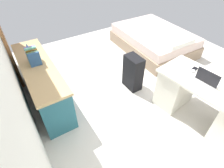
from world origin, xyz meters
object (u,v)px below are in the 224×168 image
object	(u,v)px
desk	(204,102)
bed	(154,40)
credenza	(43,83)
suitcase_black	(133,73)
laptop	(208,79)
computer_mouse	(193,71)
cell_phone_by_mouse	(194,69)
figurine_small	(27,46)

from	to	relation	value
desk	bed	world-z (taller)	desk
credenza	suitcase_black	world-z (taller)	credenza
desk	bed	distance (m)	2.26
suitcase_black	laptop	distance (m)	1.27
suitcase_black	computer_mouse	size ratio (longest dim) A/B	6.65
credenza	cell_phone_by_mouse	xyz separation A→B (m)	(-1.37, -2.00, 0.36)
bed	figurine_small	size ratio (longest dim) A/B	17.60
cell_phone_by_mouse	figurine_small	size ratio (longest dim) A/B	1.24
suitcase_black	desk	bearing A→B (deg)	-160.26
bed	suitcase_black	bearing A→B (deg)	123.77
desk	credenza	world-z (taller)	credenza
suitcase_black	figurine_small	distance (m)	1.93
laptop	computer_mouse	world-z (taller)	laptop
suitcase_black	figurine_small	xyz separation A→B (m)	(1.12, 1.50, 0.46)
bed	computer_mouse	xyz separation A→B (m)	(-1.73, 0.89, 0.49)
credenza	figurine_small	xyz separation A→B (m)	(0.57, 0.00, 0.42)
computer_mouse	cell_phone_by_mouse	world-z (taller)	computer_mouse
credenza	bed	distance (m)	2.84
credenza	bed	size ratio (longest dim) A/B	0.93
bed	laptop	size ratio (longest dim) A/B	5.81
cell_phone_by_mouse	figurine_small	distance (m)	2.79
desk	credenza	xyz separation A→B (m)	(1.73, 1.92, -0.01)
desk	credenza	bearing A→B (deg)	47.92
desk	suitcase_black	bearing A→B (deg)	19.61
desk	figurine_small	bearing A→B (deg)	39.81
suitcase_black	credenza	bearing A→B (deg)	70.05
credenza	suitcase_black	bearing A→B (deg)	-110.08
desk	computer_mouse	size ratio (longest dim) A/B	15.07
laptop	figurine_small	distance (m)	2.95
bed	laptop	xyz separation A→B (m)	(-2.00, 0.90, 0.53)
desk	computer_mouse	distance (m)	0.49
credenza	computer_mouse	size ratio (longest dim) A/B	18.00
credenza	figurine_small	size ratio (longest dim) A/B	16.36
suitcase_black	laptop	world-z (taller)	laptop
credenza	figurine_small	bearing A→B (deg)	0.15
computer_mouse	suitcase_black	bearing A→B (deg)	20.35
bed	cell_phone_by_mouse	distance (m)	1.95
credenza	computer_mouse	world-z (taller)	computer_mouse
bed	computer_mouse	size ratio (longest dim) A/B	19.36
credenza	bed	world-z (taller)	credenza
credenza	suitcase_black	xyz separation A→B (m)	(-0.55, -1.50, -0.04)
desk	cell_phone_by_mouse	bearing A→B (deg)	-12.94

